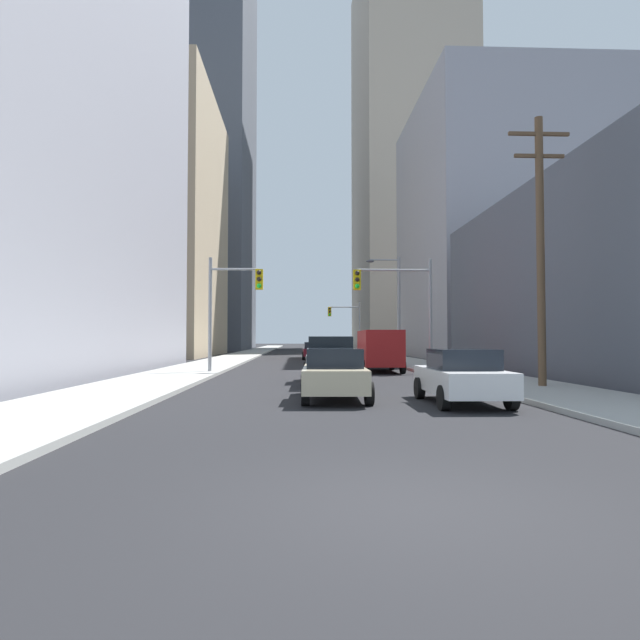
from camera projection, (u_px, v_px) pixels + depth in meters
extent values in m
plane|color=black|center=(409.00, 508.00, 5.68)|extent=(400.00, 400.00, 0.00)
cube|color=#9E9E99|center=(242.00, 356.00, 55.33)|extent=(3.83, 160.00, 0.15)
cube|color=#9E9E99|center=(377.00, 355.00, 55.90)|extent=(3.83, 160.00, 0.15)
cube|color=slate|center=(332.00, 364.00, 21.37)|extent=(2.13, 5.45, 0.80)
cube|color=black|center=(330.00, 345.00, 22.37)|extent=(1.84, 1.84, 0.70)
cube|color=black|center=(334.00, 354.00, 20.04)|extent=(1.82, 2.42, 0.10)
cylinder|color=black|center=(307.00, 371.00, 23.05)|extent=(0.28, 0.80, 0.80)
cylinder|color=black|center=(351.00, 371.00, 23.12)|extent=(0.28, 0.80, 0.80)
cylinder|color=black|center=(308.00, 377.00, 19.60)|extent=(0.28, 0.80, 0.80)
cylinder|color=black|center=(361.00, 377.00, 19.67)|extent=(0.28, 0.80, 0.80)
cube|color=maroon|center=(379.00, 348.00, 29.43)|extent=(2.13, 5.25, 1.90)
cube|color=black|center=(373.00, 340.00, 32.05)|extent=(1.76, 0.07, 0.60)
cylinder|color=black|center=(359.00, 364.00, 31.02)|extent=(0.24, 0.72, 0.72)
cylinder|color=black|center=(392.00, 364.00, 31.10)|extent=(0.24, 0.72, 0.72)
cylinder|color=black|center=(366.00, 367.00, 27.70)|extent=(0.24, 0.72, 0.72)
cylinder|color=black|center=(403.00, 367.00, 27.78)|extent=(0.24, 0.72, 0.72)
cube|color=white|center=(461.00, 381.00, 14.82)|extent=(1.88, 4.23, 0.65)
cube|color=black|center=(463.00, 359.00, 14.69)|extent=(1.62, 1.93, 0.55)
cylinder|color=black|center=(419.00, 388.00, 16.12)|extent=(0.22, 0.64, 0.64)
cylinder|color=black|center=(476.00, 388.00, 16.19)|extent=(0.22, 0.64, 0.64)
cylinder|color=black|center=(444.00, 398.00, 13.43)|extent=(0.22, 0.64, 0.64)
cylinder|color=black|center=(511.00, 398.00, 13.50)|extent=(0.22, 0.64, 0.64)
cube|color=#C6B793|center=(334.00, 378.00, 15.81)|extent=(1.96, 4.26, 0.65)
cube|color=black|center=(334.00, 358.00, 15.68)|extent=(1.65, 1.96, 0.55)
cylinder|color=black|center=(304.00, 385.00, 17.11)|extent=(0.22, 0.64, 0.64)
cylinder|color=black|center=(358.00, 385.00, 17.18)|extent=(0.22, 0.64, 0.64)
cylinder|color=black|center=(305.00, 394.00, 14.42)|extent=(0.22, 0.64, 0.64)
cylinder|color=black|center=(369.00, 394.00, 14.49)|extent=(0.22, 0.64, 0.64)
cube|color=black|center=(370.00, 357.00, 34.96)|extent=(1.96, 4.27, 0.65)
cube|color=black|center=(371.00, 347.00, 34.83)|extent=(1.66, 1.96, 0.55)
cylinder|color=black|center=(355.00, 361.00, 36.26)|extent=(0.22, 0.64, 0.64)
cylinder|color=black|center=(380.00, 361.00, 36.33)|extent=(0.22, 0.64, 0.64)
cylinder|color=black|center=(360.00, 363.00, 33.57)|extent=(0.22, 0.64, 0.64)
cylinder|color=black|center=(387.00, 362.00, 33.64)|extent=(0.22, 0.64, 0.64)
cube|color=maroon|center=(313.00, 352.00, 46.55)|extent=(1.86, 4.23, 0.65)
cube|color=black|center=(313.00, 345.00, 46.42)|extent=(1.61, 1.92, 0.55)
cylinder|color=black|center=(303.00, 355.00, 47.84)|extent=(0.22, 0.64, 0.64)
cylinder|color=black|center=(323.00, 355.00, 47.91)|extent=(0.22, 0.64, 0.64)
cylinder|color=black|center=(304.00, 356.00, 45.16)|extent=(0.22, 0.64, 0.64)
cylinder|color=black|center=(324.00, 356.00, 45.23)|extent=(0.22, 0.64, 0.64)
cylinder|color=gray|center=(210.00, 316.00, 27.51)|extent=(0.18, 0.18, 6.00)
cylinder|color=gray|center=(235.00, 269.00, 27.65)|extent=(2.51, 0.12, 0.12)
cube|color=gold|center=(259.00, 279.00, 27.68)|extent=(0.38, 0.30, 1.05)
sphere|color=black|center=(259.00, 273.00, 27.52)|extent=(0.24, 0.24, 0.24)
sphere|color=black|center=(259.00, 279.00, 27.51)|extent=(0.24, 0.24, 0.24)
sphere|color=#19D833|center=(259.00, 286.00, 27.50)|extent=(0.24, 0.24, 0.24)
cylinder|color=gray|center=(430.00, 316.00, 27.97)|extent=(0.18, 0.18, 6.00)
cylinder|color=gray|center=(394.00, 270.00, 27.98)|extent=(3.85, 0.12, 0.12)
cube|color=gold|center=(357.00, 280.00, 27.89)|extent=(0.38, 0.30, 1.05)
sphere|color=black|center=(357.00, 273.00, 27.73)|extent=(0.24, 0.24, 0.24)
sphere|color=black|center=(357.00, 280.00, 27.72)|extent=(0.24, 0.24, 0.24)
sphere|color=#19D833|center=(357.00, 286.00, 27.70)|extent=(0.24, 0.24, 0.24)
cylinder|color=gray|center=(359.00, 328.00, 60.46)|extent=(0.18, 0.18, 6.00)
cylinder|color=gray|center=(345.00, 307.00, 60.48)|extent=(3.38, 0.12, 0.12)
cube|color=gold|center=(330.00, 312.00, 60.39)|extent=(0.38, 0.30, 1.05)
sphere|color=black|center=(330.00, 309.00, 60.23)|extent=(0.24, 0.24, 0.24)
sphere|color=black|center=(330.00, 312.00, 60.22)|extent=(0.24, 0.24, 0.24)
sphere|color=#19D833|center=(330.00, 315.00, 60.21)|extent=(0.24, 0.24, 0.24)
cylinder|color=brown|center=(540.00, 252.00, 19.01)|extent=(0.28, 0.28, 9.74)
cube|color=brown|center=(539.00, 134.00, 19.16)|extent=(2.20, 0.12, 0.12)
cube|color=brown|center=(539.00, 156.00, 19.13)|extent=(1.80, 0.12, 0.12)
cylinder|color=gray|center=(399.00, 311.00, 37.14)|extent=(0.16, 0.16, 7.50)
cylinder|color=gray|center=(385.00, 260.00, 37.22)|extent=(2.03, 0.10, 0.10)
ellipsoid|color=#4C4C51|center=(370.00, 261.00, 37.18)|extent=(0.56, 0.32, 0.20)
cube|color=tan|center=(136.00, 226.00, 56.97)|extent=(16.57, 21.61, 27.67)
cube|color=#4C515B|center=(209.00, 148.00, 93.26)|extent=(14.31, 27.26, 70.12)
cube|color=#93939E|center=(532.00, 231.00, 52.30)|extent=(22.75, 20.88, 24.74)
cube|color=#B7A893|center=(409.00, 152.00, 100.37)|extent=(18.65, 28.68, 73.76)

